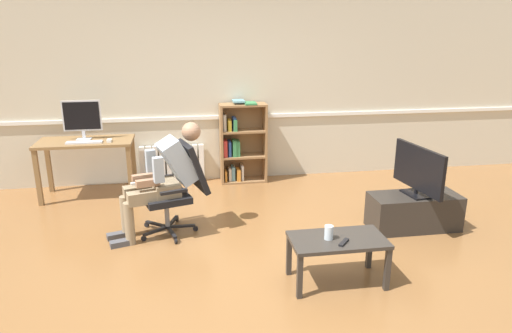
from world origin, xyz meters
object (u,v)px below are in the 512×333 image
Objects in this scene: computer_mouse at (109,140)px; radiator at (172,164)px; computer_desk at (86,149)px; imac_monitor at (82,117)px; keyboard at (84,142)px; bookshelf at (240,144)px; tv_stand at (414,211)px; drinking_glass at (329,232)px; tv_screen at (418,170)px; office_chair at (178,185)px; coffee_table at (338,244)px; person_seated at (163,177)px; spare_remote at (344,242)px.

computer_mouse is 0.11× the size of radiator.
imac_monitor is (-0.02, 0.08, 0.41)m from computer_desk.
bookshelf is at bearing 12.04° from keyboard.
computer_desk reaches higher than tv_stand.
imac_monitor reaches higher than keyboard.
imac_monitor is 3.67m from drinking_glass.
drinking_glass is at bearing 118.63° from tv_screen.
coffee_table is at bearing 29.22° from office_chair.
drinking_glass reaches higher than coffee_table.
tv_screen is (3.72, -1.50, -0.09)m from keyboard.
tv_stand is 1.55m from coffee_table.
keyboard is 0.53× the size of coffee_table.
bookshelf is at bearing -5.84° from radiator.
bookshelf reaches higher than coffee_table.
spare_remote is at bearing 31.50° from person_seated.
drinking_glass is (1.41, -1.26, -0.16)m from person_seated.
person_seated is (1.02, -1.33, 0.01)m from computer_desk.
drinking_glass is 0.81× the size of spare_remote.
tv_stand is (1.69, -1.93, -0.36)m from bookshelf.
drinking_glass is at bearing 179.84° from coffee_table.
tv_screen is at bearing 7.50° from tv_stand.
coffee_table is (-1.21, -0.95, -0.31)m from tv_screen.
imac_monitor is 4.14m from tv_screen.
computer_desk is at bearing -159.23° from person_seated.
keyboard is 4.04m from tv_stand.
office_chair is 1.81m from drinking_glass.
computer_desk is 11.90× the size of computer_mouse.
keyboard reaches higher than computer_desk.
tv_stand is 0.48m from tv_screen.
imac_monitor is 0.43× the size of bookshelf.
imac_monitor reaches higher than spare_remote.
tv_stand is at bearing -23.69° from computer_desk.
tv_stand is at bearing -97.80° from spare_remote.
office_chair reaches higher than coffee_table.
radiator reaches higher than tv_stand.
computer_mouse is 1.46m from office_chair.
bookshelf is at bearing 13.44° from computer_mouse.
keyboard is 1.64m from office_chair.
imac_monitor is 1.79m from person_seated.
computer_mouse is at bearing 58.55° from tv_screen.
office_chair is at bearing -86.68° from radiator.
coffee_table is 0.15m from drinking_glass.
spare_remote is (1.36, -1.40, -0.10)m from office_chair.
bookshelf is at bearing 8.13° from computer_desk.
keyboard is 3.62× the size of drinking_glass.
bookshelf is 1.31× the size of radiator.
computer_mouse is at bearing 131.75° from coffee_table.
keyboard is 3.45m from drinking_glass.
person_seated reaches higher than spare_remote.
computer_desk is 2.35× the size of imac_monitor.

